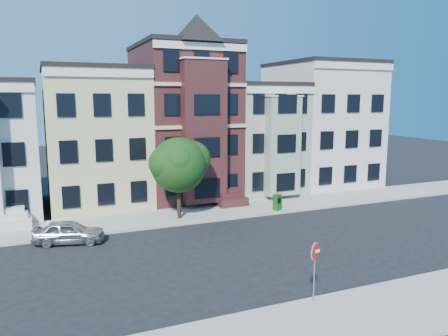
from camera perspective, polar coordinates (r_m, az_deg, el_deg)
name	(u,v)px	position (r m, az deg, el deg)	size (l,w,h in m)	color
ground	(267,249)	(23.99, 5.63, -10.52)	(120.00, 120.00, 0.00)	black
far_sidewalk	(213,212)	(30.90, -1.51, -5.82)	(60.00, 4.00, 0.15)	#9E9B93
near_sidewalk	(370,315)	(17.94, 18.57, -17.79)	(60.00, 4.00, 0.15)	#9E9B93
house_yellow	(95,139)	(34.65, -16.45, 3.72)	(7.00, 9.00, 10.00)	#CEC38A
house_brown	(183,123)	(36.04, -5.36, 5.84)	(7.00, 9.00, 12.00)	#3C1A19
house_green	(254,139)	(38.62, 3.92, 3.85)	(6.00, 9.00, 9.00)	#95A38A
house_cream	(321,125)	(42.17, 12.49, 5.46)	(8.00, 9.00, 11.00)	silver
street_tree	(179,169)	(28.62, -5.96, -0.10)	(5.73, 5.73, 6.66)	#1E4716
parked_car	(69,232)	(26.09, -19.59, -7.88)	(1.55, 3.84, 1.31)	#ADAFB6
newspaper_box	(277,202)	(31.34, 6.97, -4.46)	(0.51, 0.45, 1.13)	#125514
fire_hydrant	(49,231)	(27.22, -21.89, -7.59)	(0.27, 0.27, 0.75)	white
stop_sign	(314,268)	(17.77, 11.71, -12.66)	(0.75, 0.10, 2.73)	red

